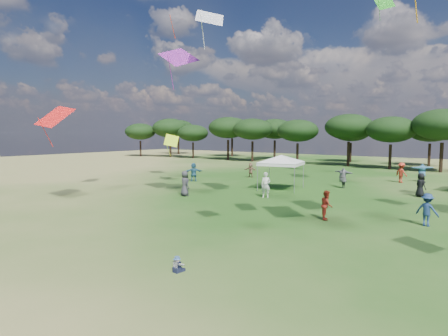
{
  "coord_description": "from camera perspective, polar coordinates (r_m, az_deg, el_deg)",
  "views": [
    {
      "loc": [
        9.03,
        -7.05,
        4.73
      ],
      "look_at": [
        -0.69,
        6.0,
        3.19
      ],
      "focal_mm": 30.0,
      "sensor_mm": 36.0,
      "label": 1
    }
  ],
  "objects": [
    {
      "name": "ground",
      "position": [
        12.4,
        -14.85,
        -17.21
      ],
      "size": [
        140.0,
        140.0,
        0.0
      ],
      "primitive_type": "plane",
      "color": "#275118",
      "rests_on": "ground"
    },
    {
      "name": "tree_line",
      "position": [
        54.87,
        29.86,
        5.42
      ],
      "size": [
        108.78,
        17.63,
        7.77
      ],
      "color": "black",
      "rests_on": "ground"
    },
    {
      "name": "tent_left",
      "position": [
        31.37,
        8.72,
        1.75
      ],
      "size": [
        6.4,
        6.4,
        3.19
      ],
      "rotation": [
        0.0,
        0.0,
        0.2
      ],
      "color": "gray",
      "rests_on": "ground"
    },
    {
      "name": "toddler",
      "position": [
        13.22,
        -7.08,
        -14.47
      ],
      "size": [
        0.37,
        0.41,
        0.55
      ],
      "rotation": [
        0.0,
        0.0,
        -0.07
      ],
      "color": "black",
      "rests_on": "ground"
    },
    {
      "name": "festival_crowd",
      "position": [
        32.13,
        19.14,
        -1.77
      ],
      "size": [
        30.72,
        22.13,
        1.92
      ],
      "color": "navy",
      "rests_on": "ground"
    }
  ]
}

